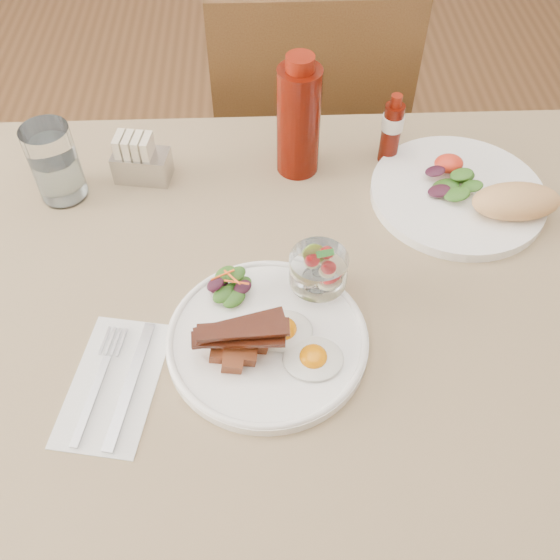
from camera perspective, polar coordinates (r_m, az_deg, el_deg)
The scene contains 13 objects.
table at distance 1.00m, azimuth 5.17°, elevation -4.37°, with size 1.33×0.88×0.75m.
chair_far at distance 1.56m, azimuth 2.45°, elevation 12.83°, with size 0.42×0.42×0.93m.
main_plate at distance 0.87m, azimuth -1.18°, elevation -5.53°, with size 0.28×0.28×0.02m, color white.
fried_eggs at distance 0.85m, azimuth 1.66°, elevation -5.83°, with size 0.14×0.14×0.02m.
bacon_potato_pile at distance 0.83m, azimuth -3.72°, elevation -5.59°, with size 0.13×0.08×0.06m.
side_salad at distance 0.90m, azimuth -4.58°, elevation -0.65°, with size 0.07×0.06×0.04m.
fruit_cup at distance 0.88m, azimuth 3.54°, elevation 0.96°, with size 0.08×0.08×0.08m.
second_plate at distance 1.09m, azimuth 17.08°, elevation 7.49°, with size 0.30×0.29×0.07m.
ketchup_bottle at distance 1.06m, azimuth 1.71°, elevation 14.45°, with size 0.09×0.09×0.22m.
hot_sauce_bottle at distance 1.12m, azimuth 10.16°, elevation 13.37°, with size 0.04×0.04×0.13m.
sugar_caddy at distance 1.11m, azimuth -12.67°, elevation 10.57°, with size 0.10×0.07×0.09m.
water_glass at distance 1.10m, azimuth -19.78°, elevation 9.69°, with size 0.08×0.08×0.13m.
napkin_cutlery at distance 0.87m, azimuth -14.83°, elevation -9.13°, with size 0.15×0.22×0.01m.
Camera 1 is at (-0.11, -0.57, 1.48)m, focal length 40.00 mm.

